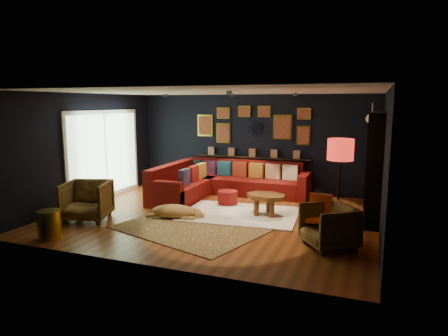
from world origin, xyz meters
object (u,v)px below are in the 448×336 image
(sectional, at_px, (219,183))
(gold_stool, at_px, (50,225))
(armchair_right, at_px, (329,224))
(pouf, at_px, (228,197))
(armchair_left, at_px, (87,199))
(dog, at_px, (174,209))
(orange_chair, at_px, (319,214))
(coffee_table, at_px, (266,198))
(floor_lamp, at_px, (340,153))

(sectional, xyz_separation_m, gold_stool, (-1.59, -4.16, -0.07))
(sectional, bearing_deg, armchair_right, -42.68)
(sectional, distance_m, pouf, 0.99)
(armchair_left, distance_m, armchair_right, 4.80)
(pouf, distance_m, dog, 1.59)
(sectional, xyz_separation_m, orange_chair, (2.87, -2.57, 0.16))
(sectional, height_order, pouf, sectional)
(coffee_table, height_order, armchair_left, armchair_left)
(gold_stool, xyz_separation_m, floor_lamp, (4.70, 2.30, 1.21))
(armchair_left, bearing_deg, floor_lamp, -4.99)
(armchair_right, bearing_deg, armchair_left, -124.88)
(pouf, bearing_deg, gold_stool, -122.45)
(armchair_right, distance_m, dog, 3.25)
(sectional, distance_m, armchair_left, 3.46)
(dog, bearing_deg, armchair_right, -22.82)
(pouf, relative_size, floor_lamp, 0.27)
(armchair_right, height_order, dog, armchair_right)
(pouf, relative_size, orange_chair, 0.57)
(orange_chair, distance_m, dog, 3.02)
(coffee_table, relative_size, gold_stool, 1.92)
(pouf, height_order, floor_lamp, floor_lamp)
(gold_stool, bearing_deg, armchair_right, 16.00)
(coffee_table, bearing_deg, sectional, 138.82)
(sectional, relative_size, orange_chair, 4.17)
(coffee_table, bearing_deg, gold_stool, -139.36)
(coffee_table, xyz_separation_m, gold_stool, (-3.20, -2.75, -0.13))
(armchair_left, height_order, armchair_right, armchair_left)
(floor_lamp, height_order, dog, floor_lamp)
(dog, bearing_deg, orange_chair, -18.65)
(armchair_left, height_order, gold_stool, armchair_left)
(coffee_table, distance_m, pouf, 1.25)
(armchair_left, bearing_deg, dog, 6.02)
(dog, bearing_deg, pouf, 52.41)
(sectional, distance_m, orange_chair, 3.85)
(pouf, bearing_deg, floor_lamp, -21.78)
(coffee_table, height_order, gold_stool, gold_stool)
(armchair_left, distance_m, floor_lamp, 5.08)
(coffee_table, height_order, pouf, coffee_table)
(floor_lamp, bearing_deg, dog, -172.77)
(orange_chair, relative_size, floor_lamp, 0.47)
(orange_chair, distance_m, floor_lamp, 1.24)
(pouf, relative_size, gold_stool, 0.91)
(floor_lamp, bearing_deg, coffee_table, 163.43)
(orange_chair, bearing_deg, pouf, 145.04)
(coffee_table, height_order, orange_chair, orange_chair)
(sectional, height_order, gold_stool, sectional)
(orange_chair, bearing_deg, gold_stool, -158.61)
(armchair_right, bearing_deg, floor_lamp, 140.20)
(coffee_table, relative_size, dog, 0.79)
(armchair_right, height_order, gold_stool, armchair_right)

